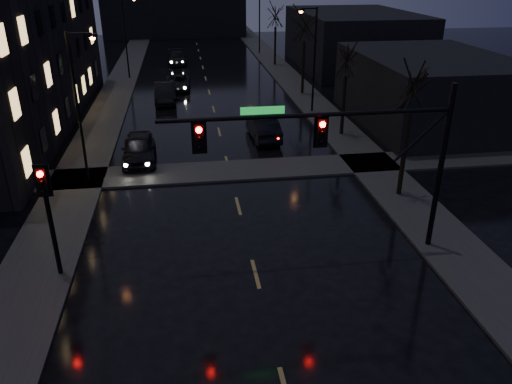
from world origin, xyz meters
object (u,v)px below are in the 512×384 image
object	(u,v)px
oncoming_car_a	(139,148)
lead_car	(263,128)
oncoming_car_c	(178,83)
oncoming_car_d	(177,58)
oncoming_car_b	(165,93)

from	to	relation	value
oncoming_car_a	lead_car	bearing A→B (deg)	18.91
oncoming_car_c	oncoming_car_d	world-z (taller)	oncoming_car_d
oncoming_car_b	oncoming_car_a	bearing A→B (deg)	-96.46
oncoming_car_a	oncoming_car_d	distance (m)	31.41
oncoming_car_a	oncoming_car_b	distance (m)	14.06
oncoming_car_c	lead_car	xyz separation A→B (m)	(5.70, -15.35, 0.10)
oncoming_car_c	oncoming_car_d	distance (m)	12.89
oncoming_car_c	lead_car	distance (m)	16.38
oncoming_car_c	oncoming_car_b	bearing A→B (deg)	-101.98
oncoming_car_c	lead_car	size ratio (longest dim) A/B	1.03
oncoming_car_d	lead_car	bearing A→B (deg)	-81.61
oncoming_car_b	lead_car	distance (m)	12.85
oncoming_car_d	lead_car	world-z (taller)	lead_car
oncoming_car_b	oncoming_car_d	size ratio (longest dim) A/B	0.98
lead_car	oncoming_car_a	bearing A→B (deg)	17.88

